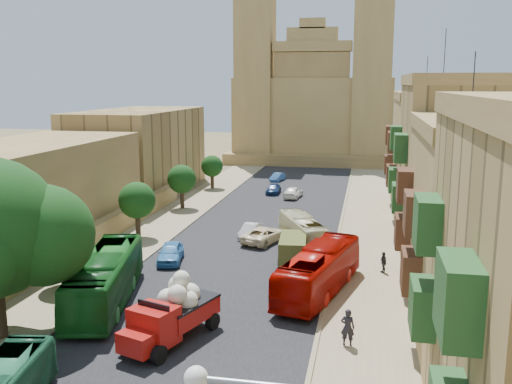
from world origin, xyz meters
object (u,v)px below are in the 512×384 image
at_px(street_tree_a, 64,234).
at_px(pedestrian_c, 383,262).
at_px(car_blue_a, 171,253).
at_px(car_white_a, 250,231).
at_px(car_dkblue, 274,189).
at_px(bus_red_east, 319,271).
at_px(bus_cream_east, 302,230).
at_px(red_truck, 171,313).
at_px(bus_green_north, 105,278).
at_px(pedestrian_a, 348,327).
at_px(car_white_b, 293,192).
at_px(church, 315,105).
at_px(street_tree_b, 137,201).
at_px(street_tree_d, 212,166).
at_px(car_blue_b, 277,177).
at_px(street_tree_c, 182,179).
at_px(olive_pickup, 293,249).
at_px(car_cream, 264,235).

xyz_separation_m(street_tree_a, pedestrian_c, (20.61, 6.52, -2.70)).
bearing_deg(street_tree_a, car_blue_a, 49.64).
height_order(car_white_a, car_dkblue, car_white_a).
relative_size(bus_red_east, pedestrian_c, 6.95).
bearing_deg(bus_cream_east, street_tree_a, 18.69).
bearing_deg(bus_cream_east, red_truck, 53.34).
height_order(street_tree_a, bus_green_north, street_tree_a).
bearing_deg(bus_red_east, pedestrian_a, 119.80).
bearing_deg(car_white_b, pedestrian_a, 109.18).
xyz_separation_m(car_blue_a, car_white_a, (4.42, 8.00, -0.14)).
height_order(church, car_dkblue, church).
xyz_separation_m(street_tree_a, street_tree_b, (0.00, 12.00, -0.20)).
relative_size(red_truck, car_blue_a, 1.52).
bearing_deg(pedestrian_a, street_tree_a, -9.04).
xyz_separation_m(pedestrian_a, pedestrian_c, (2.04, 12.00, -0.22)).
distance_m(church, bus_green_north, 69.89).
bearing_deg(car_blue_a, pedestrian_a, -51.89).
bearing_deg(church, bus_cream_east, -85.58).
bearing_deg(bus_cream_east, street_tree_b, -20.05).
height_order(church, car_white_a, church).
distance_m(street_tree_d, car_dkblue, 8.78).
distance_m(car_white_b, car_blue_b, 11.86).
height_order(car_dkblue, pedestrian_c, pedestrian_c).
height_order(street_tree_c, red_truck, street_tree_c).
relative_size(street_tree_d, bus_cream_east, 0.51).
xyz_separation_m(olive_pickup, car_white_a, (-4.50, 5.97, -0.32)).
distance_m(street_tree_c, car_blue_a, 18.88).
xyz_separation_m(car_white_a, car_dkblue, (-1.27, 19.97, -0.03)).
relative_size(car_blue_a, car_white_a, 1.20).
height_order(bus_cream_east, pedestrian_a, bus_cream_east).
xyz_separation_m(red_truck, car_white_a, (-0.12, 20.68, -0.98)).
relative_size(olive_pickup, car_white_b, 1.16).
relative_size(olive_pickup, car_dkblue, 1.22).
bearing_deg(bus_green_north, church, 71.91).
bearing_deg(pedestrian_c, car_white_a, -145.90).
bearing_deg(street_tree_c, bus_green_north, -81.40).
height_order(bus_red_east, car_white_a, bus_red_east).
distance_m(street_tree_b, pedestrian_a, 25.60).
bearing_deg(street_tree_b, car_cream, 2.75).
xyz_separation_m(street_tree_d, car_white_a, (9.50, -22.03, -2.24)).
relative_size(street_tree_d, pedestrian_a, 2.15).
height_order(church, bus_green_north, church).
bearing_deg(car_white_a, church, 96.04).
bearing_deg(pedestrian_a, car_cream, -59.80).
relative_size(car_dkblue, pedestrian_a, 1.93).
height_order(street_tree_d, car_blue_a, street_tree_d).
height_order(church, street_tree_c, church).
relative_size(red_truck, car_dkblue, 1.69).
bearing_deg(car_white_a, bus_red_east, -53.75).
xyz_separation_m(olive_pickup, car_cream, (-3.00, 4.53, -0.23)).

